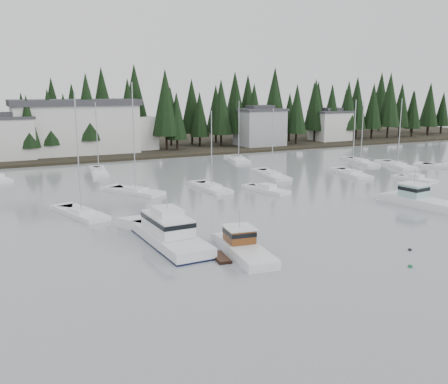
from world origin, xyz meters
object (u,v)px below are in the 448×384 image
Objects in this scene: house_east_b at (330,125)px; sailboat_3 at (212,189)px; sailboat_4 at (82,215)px; sailboat_12 at (397,166)px; house_east_a at (260,126)px; house_west at (8,137)px; sailboat_1 at (99,173)px; sailboat_9 at (360,163)px; sailboat_7 at (352,175)px; sailboat_11 at (272,176)px; runabout_1 at (267,191)px; cabin_cruiser_center at (169,235)px; runabout_2 at (416,180)px; harbor_inn at (86,127)px; sailboat_0 at (136,192)px; sailboat_2 at (239,161)px; lobster_boat_brown at (243,249)px; lobster_boat_teal at (423,201)px.

house_east_b is 0.85× the size of sailboat_3.
sailboat_4 is 57.85m from sailboat_12.
sailboat_4 reaches higher than sailboat_3.
house_west is at bearing 178.94° from house_east_a.
sailboat_9 is (46.25, -9.84, -0.00)m from sailboat_1.
sailboat_12 is at bearing -63.71° from sailboat_7.
sailboat_1 is at bearing 66.96° from sailboat_11.
cabin_cruiser_center is at bearing 114.44° from runabout_1.
house_west reaches higher than runabout_2.
harbor_inn is at bearing 65.21° from sailboat_12.
house_east_a is at bearing -38.21° from cabin_cruiser_center.
sailboat_1 reaches higher than runabout_1.
harbor_inn is 42.51m from sailboat_0.
sailboat_2 reaches higher than house_east_a.
lobster_boat_brown is 27.40m from sailboat_3.
lobster_boat_teal is 25.65m from sailboat_11.
house_east_a is 0.95× the size of sailboat_11.
lobster_boat_teal is at bearing -67.84° from harbor_inn.
sailboat_2 is 1.84× the size of runabout_2.
sailboat_3 is (-18.18, 19.88, -0.52)m from lobster_boat_teal.
sailboat_3 reaches higher than house_east_a.
sailboat_7 reaches higher than runabout_1.
sailboat_4 is (-34.89, -29.14, 0.02)m from sailboat_2.
sailboat_7 is (38.62, 20.81, -0.68)m from cabin_cruiser_center.
cabin_cruiser_center is 0.98× the size of sailboat_9.
runabout_1 is (29.15, -45.61, -4.52)m from house_west.
sailboat_12 is (19.96, 23.85, -0.51)m from lobster_boat_teal.
cabin_cruiser_center is 1.28× the size of lobster_boat_teal.
sailboat_0 is at bearing 9.58° from lobster_boat_brown.
sailboat_1 is at bearing -26.57° from sailboat_0.
sailboat_0 is at bearing -71.43° from house_west.
sailboat_11 reaches higher than lobster_boat_brown.
runabout_1 is at bearing -27.82° from lobster_boat_brown.
house_east_a is 0.71× the size of sailboat_0.
sailboat_4 is at bearing 80.51° from runabout_1.
runabout_2 is (12.01, 12.21, -0.45)m from lobster_boat_teal.
sailboat_4 is (-71.70, -48.62, -4.32)m from house_east_b.
cabin_cruiser_center is at bearing 46.26° from lobster_boat_brown.
sailboat_9 reaches higher than lobster_boat_brown.
harbor_inn is 70.47m from lobster_boat_brown.
sailboat_12 is at bearing -31.22° from house_west.
lobster_boat_teal reaches higher than runabout_2.
sailboat_4 is at bearing 81.79° from runabout_2.
house_west is 73.68m from lobster_boat_teal.
house_east_b is 54.85m from runabout_2.
sailboat_9 reaches higher than house_east_a.
sailboat_7 is 1.11× the size of sailboat_11.
sailboat_9 is 18.64m from runabout_2.
lobster_boat_brown is at bearing -90.88° from harbor_inn.
sailboat_11 is at bearing -113.79° from sailboat_1.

